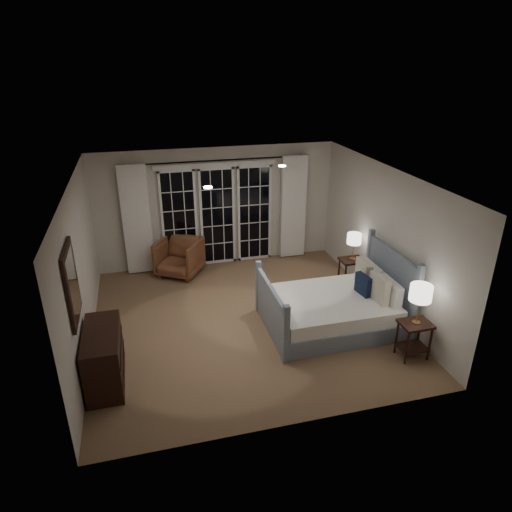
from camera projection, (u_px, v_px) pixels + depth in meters
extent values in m
plane|color=brown|center=(245.00, 320.00, 7.84)|extent=(5.00, 5.00, 0.00)
plane|color=white|center=(243.00, 177.00, 6.83)|extent=(5.00, 5.00, 0.00)
cube|color=beige|center=(80.00, 270.00, 6.76)|extent=(0.02, 5.00, 2.50)
cube|color=beige|center=(384.00, 239.00, 7.91)|extent=(0.02, 5.00, 2.50)
cube|color=beige|center=(217.00, 207.00, 9.54)|extent=(5.00, 0.02, 2.50)
cube|color=beige|center=(295.00, 340.00, 5.12)|extent=(5.00, 0.02, 2.50)
cube|color=black|center=(179.00, 220.00, 9.41)|extent=(0.66, 0.02, 2.02)
cube|color=black|center=(217.00, 217.00, 9.60)|extent=(0.66, 0.02, 2.02)
cube|color=black|center=(254.00, 214.00, 9.78)|extent=(0.66, 0.02, 2.02)
cube|color=white|center=(216.00, 165.00, 9.14)|extent=(2.50, 0.04, 0.10)
cylinder|color=black|center=(216.00, 161.00, 9.05)|extent=(3.50, 0.03, 0.03)
cube|color=white|center=(137.00, 220.00, 9.10)|extent=(0.55, 0.10, 2.25)
cube|color=white|center=(293.00, 207.00, 9.86)|extent=(0.55, 0.10, 2.25)
cylinder|color=white|center=(282.00, 166.00, 7.55)|extent=(0.12, 0.12, 0.01)
cylinder|color=white|center=(208.00, 187.00, 6.34)|extent=(0.12, 0.12, 0.01)
cube|color=gray|center=(330.00, 318.00, 7.64)|extent=(1.97, 1.53, 0.29)
cube|color=white|center=(331.00, 304.00, 7.53)|extent=(1.91, 1.47, 0.24)
cube|color=gray|center=(390.00, 285.00, 7.68)|extent=(0.06, 1.53, 1.25)
cube|color=gray|center=(271.00, 311.00, 7.28)|extent=(0.06, 1.53, 0.86)
cube|color=white|center=(389.00, 291.00, 7.32)|extent=(0.14, 0.60, 0.36)
cube|color=white|center=(370.00, 274.00, 7.89)|extent=(0.14, 0.60, 0.36)
cube|color=beige|center=(379.00, 288.00, 7.30)|extent=(0.16, 0.46, 0.45)
cube|color=beige|center=(363.00, 273.00, 7.79)|extent=(0.16, 0.46, 0.45)
cube|color=#141E38|center=(363.00, 285.00, 7.54)|extent=(0.15, 0.35, 0.34)
cube|color=black|center=(416.00, 324.00, 6.68)|extent=(0.45, 0.36, 0.04)
cube|color=black|center=(412.00, 347.00, 6.84)|extent=(0.41, 0.32, 0.03)
cylinder|color=black|center=(407.00, 348.00, 6.62)|extent=(0.04, 0.04, 0.56)
cylinder|color=black|center=(430.00, 344.00, 6.71)|extent=(0.04, 0.04, 0.56)
cylinder|color=black|center=(397.00, 337.00, 6.88)|extent=(0.04, 0.04, 0.56)
cylinder|color=black|center=(419.00, 333.00, 6.96)|extent=(0.04, 0.04, 0.56)
cube|color=black|center=(352.00, 260.00, 8.73)|extent=(0.45, 0.36, 0.04)
cube|color=black|center=(350.00, 279.00, 8.90)|extent=(0.42, 0.33, 0.03)
cylinder|color=black|center=(345.00, 278.00, 8.68)|extent=(0.04, 0.04, 0.56)
cylinder|color=black|center=(363.00, 276.00, 8.77)|extent=(0.04, 0.04, 0.56)
cylinder|color=black|center=(339.00, 272.00, 8.94)|extent=(0.04, 0.04, 0.56)
cylinder|color=black|center=(357.00, 270.00, 9.02)|extent=(0.04, 0.04, 0.56)
cylinder|color=#AC8444|center=(416.00, 322.00, 6.66)|extent=(0.12, 0.12, 0.02)
cylinder|color=#AC8444|center=(418.00, 311.00, 6.59)|extent=(0.02, 0.02, 0.36)
cylinder|color=white|center=(421.00, 293.00, 6.46)|extent=(0.32, 0.32, 0.23)
cylinder|color=#AC8444|center=(352.00, 259.00, 8.72)|extent=(0.12, 0.12, 0.02)
cylinder|color=#AC8444|center=(353.00, 251.00, 8.66)|extent=(0.02, 0.02, 0.31)
cylinder|color=white|center=(354.00, 239.00, 8.55)|extent=(0.27, 0.27, 0.20)
imported|color=brown|center=(179.00, 257.00, 9.34)|extent=(1.12, 1.13, 0.76)
cube|color=black|center=(104.00, 357.00, 6.23)|extent=(0.47, 1.13, 0.80)
cube|color=black|center=(123.00, 362.00, 6.34)|extent=(0.01, 1.11, 0.01)
cube|color=black|center=(121.00, 347.00, 6.23)|extent=(0.01, 1.11, 0.01)
cube|color=black|center=(72.00, 284.00, 5.70)|extent=(0.04, 0.85, 1.00)
cube|color=white|center=(74.00, 284.00, 5.71)|extent=(0.01, 0.73, 0.88)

